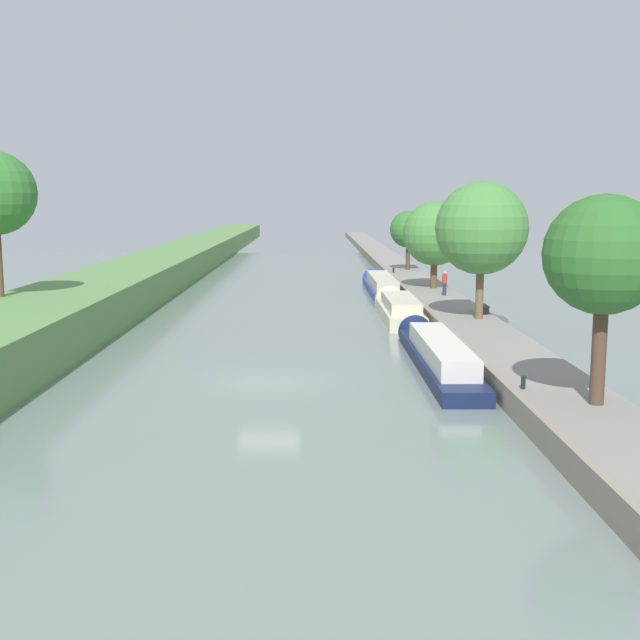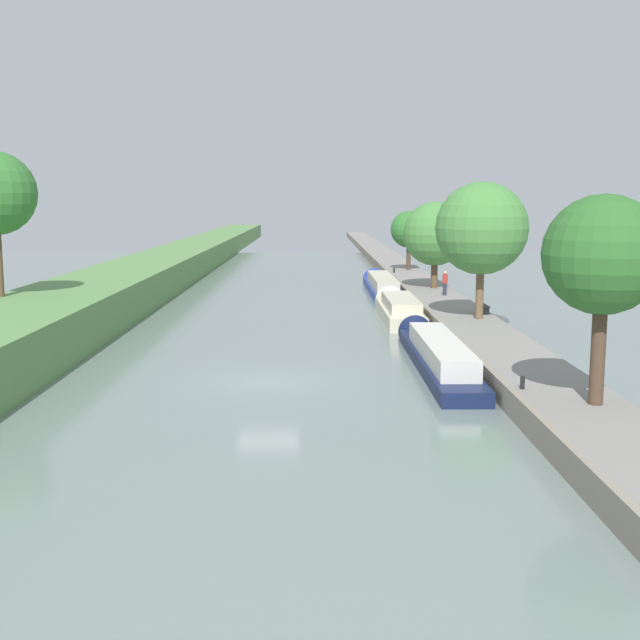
# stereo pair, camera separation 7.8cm
# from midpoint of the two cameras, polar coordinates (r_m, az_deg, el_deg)

# --- Properties ---
(ground_plane) EXTENTS (160.00, 160.00, 0.00)m
(ground_plane) POSITION_cam_midpoint_polar(r_m,az_deg,el_deg) (32.55, -3.77, -4.45)
(ground_plane) COLOR slate
(right_towpath) EXTENTS (3.32, 260.00, 0.88)m
(right_towpath) POSITION_cam_midpoint_polar(r_m,az_deg,el_deg) (33.53, 14.32, -3.55)
(right_towpath) COLOR gray
(right_towpath) RESTS_ON ground_plane
(stone_quay) EXTENTS (0.25, 260.00, 0.93)m
(stone_quay) POSITION_cam_midpoint_polar(r_m,az_deg,el_deg) (33.11, 11.33, -3.56)
(stone_quay) COLOR gray
(stone_quay) RESTS_ON ground_plane
(narrowboat_navy) EXTENTS (1.91, 15.02, 2.02)m
(narrowboat_navy) POSITION_cam_midpoint_polar(r_m,az_deg,el_deg) (35.96, 8.24, -2.34)
(narrowboat_navy) COLOR #141E42
(narrowboat_navy) RESTS_ON ground_plane
(narrowboat_cream) EXTENTS (2.18, 11.24, 2.12)m
(narrowboat_cream) POSITION_cam_midpoint_polar(r_m,az_deg,el_deg) (50.23, 5.55, 0.83)
(narrowboat_cream) COLOR beige
(narrowboat_cream) RESTS_ON ground_plane
(narrowboat_blue) EXTENTS (2.02, 16.15, 2.09)m
(narrowboat_blue) POSITION_cam_midpoint_polar(r_m,az_deg,el_deg) (64.21, 4.30, 2.51)
(narrowboat_blue) COLOR #283D93
(narrowboat_blue) RESTS_ON ground_plane
(tree_rightbank_near) EXTENTS (3.76, 3.76, 6.65)m
(tree_rightbank_near) POSITION_cam_midpoint_polar(r_m,az_deg,el_deg) (26.35, 19.52, 4.33)
(tree_rightbank_near) COLOR #4C3828
(tree_rightbank_near) RESTS_ON right_towpath
(tree_rightbank_midnear) EXTENTS (5.00, 5.00, 7.43)m
(tree_rightbank_midnear) POSITION_cam_midpoint_polar(r_m,az_deg,el_deg) (44.17, 11.39, 6.41)
(tree_rightbank_midnear) COLOR brown
(tree_rightbank_midnear) RESTS_ON right_towpath
(tree_rightbank_midfar) EXTENTS (4.67, 4.67, 6.33)m
(tree_rightbank_midfar) POSITION_cam_midpoint_polar(r_m,az_deg,el_deg) (59.29, 8.14, 6.10)
(tree_rightbank_midfar) COLOR brown
(tree_rightbank_midfar) RESTS_ON right_towpath
(tree_rightbank_far) EXTENTS (3.39, 3.39, 5.44)m
(tree_rightbank_far) POSITION_cam_midpoint_polar(r_m,az_deg,el_deg) (74.62, 6.29, 6.43)
(tree_rightbank_far) COLOR #4C3828
(tree_rightbank_far) RESTS_ON right_towpath
(person_walking) EXTENTS (0.34, 0.34, 1.66)m
(person_walking) POSITION_cam_midpoint_polar(r_m,az_deg,el_deg) (55.02, 8.84, 2.66)
(person_walking) COLOR #282D42
(person_walking) RESTS_ON right_towpath
(mooring_bollard_near) EXTENTS (0.16, 0.16, 0.45)m
(mooring_bollard_near) POSITION_cam_midpoint_polar(r_m,az_deg,el_deg) (28.43, 14.22, -4.34)
(mooring_bollard_near) COLOR black
(mooring_bollard_near) RESTS_ON right_towpath
(mooring_bollard_far) EXTENTS (0.16, 0.16, 0.45)m
(mooring_bollard_far) POSITION_cam_midpoint_polar(r_m,az_deg,el_deg) (71.68, 5.23, 3.56)
(mooring_bollard_far) COLOR black
(mooring_bollard_far) RESTS_ON right_towpath
(park_bench) EXTENTS (0.44, 1.50, 0.47)m
(park_bench) POSITION_cam_midpoint_polar(r_m,az_deg,el_deg) (46.77, 11.53, 0.90)
(park_bench) COLOR #333338
(park_bench) RESTS_ON right_towpath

